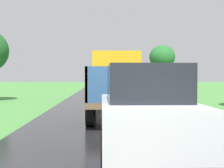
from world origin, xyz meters
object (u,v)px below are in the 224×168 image
at_px(roadside_tree_far_left, 162,57).
at_px(banana_truck_near, 118,84).
at_px(following_car, 144,111).
at_px(banana_truck_far, 112,81).

bearing_deg(roadside_tree_far_left, banana_truck_near, -106.41).
height_order(roadside_tree_far_left, following_car, roadside_tree_far_left).
relative_size(banana_truck_near, following_car, 1.42).
distance_m(banana_truck_far, roadside_tree_far_left, 10.33).
relative_size(banana_truck_far, following_car, 1.42).
distance_m(banana_truck_near, following_car, 6.75).
relative_size(banana_truck_far, roadside_tree_far_left, 1.15).
xyz_separation_m(banana_truck_near, banana_truck_far, (0.14, 10.68, 0.02)).
bearing_deg(banana_truck_near, following_car, -88.40).
bearing_deg(banana_truck_far, roadside_tree_far_left, 56.95).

